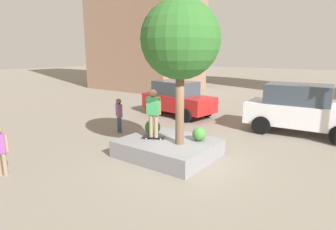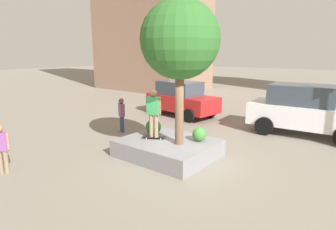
# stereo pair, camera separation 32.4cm
# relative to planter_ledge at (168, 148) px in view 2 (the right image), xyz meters

# --- Properties ---
(ground_plane) EXTENTS (120.00, 120.00, 0.00)m
(ground_plane) POSITION_rel_planter_ledge_xyz_m (0.54, 0.04, -0.29)
(ground_plane) COLOR gray
(planter_ledge) EXTENTS (3.14, 2.61, 0.58)m
(planter_ledge) POSITION_rel_planter_ledge_xyz_m (0.00, 0.00, 0.00)
(planter_ledge) COLOR gray
(planter_ledge) RESTS_ON ground
(plaza_tree) EXTENTS (2.50, 2.50, 4.64)m
(plaza_tree) POSITION_rel_planter_ledge_xyz_m (0.55, -0.09, 3.65)
(plaza_tree) COLOR brown
(plaza_tree) RESTS_ON planter_ledge
(boxwood_shrub) EXTENTS (0.58, 0.58, 0.58)m
(boxwood_shrub) POSITION_rel_planter_ledge_xyz_m (-0.87, 0.22, 0.58)
(boxwood_shrub) COLOR #2D6628
(boxwood_shrub) RESTS_ON planter_ledge
(hedge_clump) EXTENTS (0.48, 0.48, 0.48)m
(hedge_clump) POSITION_rel_planter_ledge_xyz_m (0.91, 0.59, 0.53)
(hedge_clump) COLOR #3D7A33
(hedge_clump) RESTS_ON planter_ledge
(skateboard) EXTENTS (0.80, 0.59, 0.07)m
(skateboard) POSITION_rel_planter_ledge_xyz_m (-0.50, -0.19, 0.35)
(skateboard) COLOR black
(skateboard) RESTS_ON planter_ledge
(skateboarder) EXTENTS (0.56, 0.30, 1.69)m
(skateboarder) POSITION_rel_planter_ledge_xyz_m (-0.50, -0.19, 1.34)
(skateboarder) COLOR #847056
(skateboarder) RESTS_ON skateboard
(sedan_parked) EXTENTS (4.46, 2.45, 1.98)m
(sedan_parked) POSITION_rel_planter_ledge_xyz_m (-3.47, 5.60, 0.71)
(sedan_parked) COLOR #B21E1E
(sedan_parked) RESTS_ON ground
(police_car) EXTENTS (4.90, 2.53, 2.21)m
(police_car) POSITION_rel_planter_ledge_xyz_m (3.07, 5.81, 0.83)
(police_car) COLOR white
(police_car) RESTS_ON ground
(bystander_watching) EXTENTS (0.49, 0.34, 1.56)m
(bystander_watching) POSITION_rel_planter_ledge_xyz_m (-3.59, 1.13, 0.61)
(bystander_watching) COLOR navy
(bystander_watching) RESTS_ON ground
(pedestrian_crossing) EXTENTS (0.43, 0.38, 1.52)m
(pedestrian_crossing) POSITION_rel_planter_ledge_xyz_m (-2.96, -4.24, 0.59)
(pedestrian_crossing) COLOR #847056
(pedestrian_crossing) RESTS_ON ground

